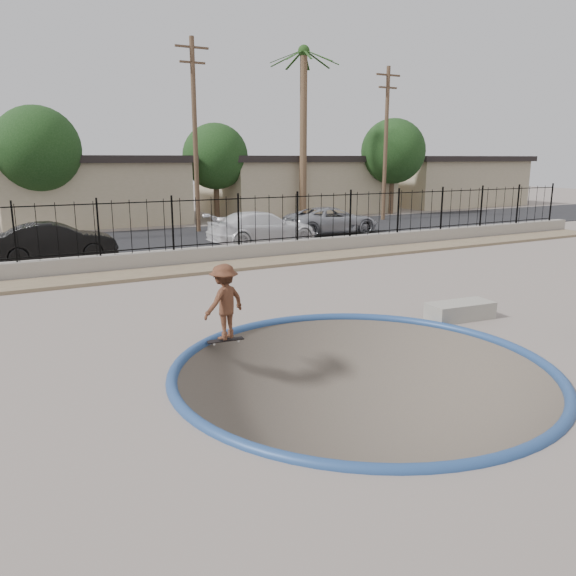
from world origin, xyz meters
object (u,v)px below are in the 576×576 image
at_px(car_b, 56,242).
at_px(car_d, 332,220).
at_px(skateboard, 225,340).
at_px(concrete_ledge, 460,311).
at_px(car_c, 263,228).
at_px(skater, 224,306).

bearing_deg(car_b, car_d, -80.47).
bearing_deg(skateboard, car_b, 104.88).
distance_m(concrete_ledge, car_c, 12.86).
xyz_separation_m(skater, car_b, (-1.90, 11.80, -0.05)).
bearing_deg(concrete_ledge, car_d, 68.57).
bearing_deg(car_c, car_b, 89.42).
relative_size(skater, skateboard, 1.99).
bearing_deg(car_b, concrete_ledge, -146.94).
height_order(skateboard, car_b, car_b).
relative_size(concrete_ledge, car_c, 0.32).
bearing_deg(car_d, car_c, 112.94).
xyz_separation_m(skateboard, car_d, (11.28, 13.40, 0.65)).
distance_m(skater, car_c, 13.53).
bearing_deg(car_b, skateboard, -168.22).
xyz_separation_m(skateboard, concrete_ledge, (5.63, -1.01, 0.15)).
relative_size(skater, car_d, 0.33).
bearing_deg(car_c, skater, 150.13).
distance_m(car_b, car_d, 13.28).
bearing_deg(car_c, concrete_ledge, 174.99).
bearing_deg(skater, car_c, -140.82).
height_order(skater, car_d, skater).
distance_m(car_b, car_c, 8.52).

